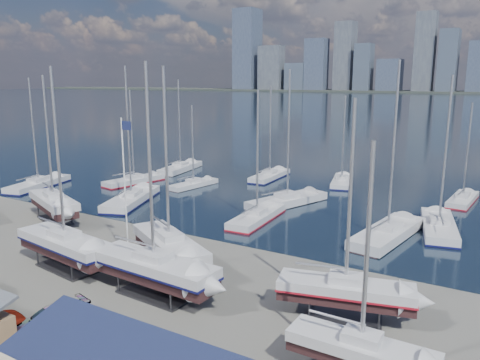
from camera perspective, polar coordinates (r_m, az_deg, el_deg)
The scene contains 22 objects.
ground at distance 40.00m, azimuth -15.78°, elevation -10.30°, with size 1400.00×1400.00×0.00m, color #605E59.
water at distance 336.62m, azimuth 26.13°, elevation 8.32°, with size 1400.00×600.00×0.40m, color #19273B.
sailboat_cradle_2 at distance 54.07m, azimuth -21.78°, elevation -2.57°, with size 9.73×5.93×15.42m.
sailboat_cradle_3 at distance 40.16m, azimuth -20.53°, elevation -7.38°, with size 10.13×4.02×15.94m.
sailboat_cradle_4 at distance 37.77m, azimuth -8.62°, elevation -7.95°, with size 9.87×7.11×15.94m.
sailboat_cradle_5 at distance 33.74m, azimuth -10.44°, elevation -10.51°, with size 10.11×3.30×16.12m.
sailboat_cradle_6 at distance 30.89m, azimuth 12.73°, elevation -13.03°, with size 8.84×4.31×13.94m.
sailboat_cradle_7 at distance 25.24m, azimuth 14.55°, elevation -19.44°, with size 7.37×2.15×12.29m.
sailboat_moored_0 at distance 72.02m, azimuth -23.35°, elevation -0.62°, with size 5.36×11.06×15.93m.
sailboat_moored_1 at distance 70.36m, azimuth -12.78°, elevation -0.20°, with size 4.44×9.81×14.17m.
sailboat_moored_2 at distance 78.81m, azimuth -7.26°, elevation 1.32°, with size 4.42×10.70×15.69m.
sailboat_moored_3 at distance 59.38m, azimuth -13.06°, elevation -2.47°, with size 7.12×12.00×17.34m.
sailboat_moored_4 at distance 66.74m, azimuth -5.69°, elevation -0.60°, with size 3.48×8.25×12.08m.
sailboat_moored_5 at distance 72.08m, azimuth 3.65°, elevation 0.37°, with size 3.16×9.96×14.74m.
sailboat_moored_6 at distance 50.64m, azimuth 2.09°, elevation -4.69°, with size 3.30×9.91×14.60m.
sailboat_moored_7 at distance 57.25m, azimuth 5.77°, elevation -2.74°, with size 6.74×11.61×16.92m.
sailboat_moored_8 at distance 69.75m, azimuth 12.28°, elevation -0.28°, with size 4.58×9.29×13.38m.
sailboat_moored_9 at distance 47.33m, azimuth 17.55°, elevation -6.46°, with size 4.92×11.93×17.49m.
sailboat_moored_10 at distance 51.36m, azimuth 23.05°, elevation -5.44°, with size 5.17×11.19×16.14m.
sailboat_moored_11 at distance 64.16m, azimuth 25.49°, elevation -2.27°, with size 3.12×8.80×12.91m.
car_d at distance 31.96m, azimuth -22.07°, elevation -15.35°, with size 1.88×4.62×1.34m, color gray.
flagpole at distance 39.38m, azimuth -13.82°, elevation -0.02°, with size 1.06×0.12×11.99m.
Camera 1 is at (27.26, -35.18, 14.94)m, focal length 35.00 mm.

